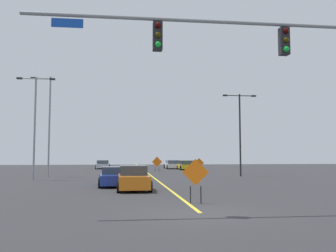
# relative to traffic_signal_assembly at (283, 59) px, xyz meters

# --- Properties ---
(ground) EXTENTS (130.21, 130.21, 0.00)m
(ground) POSITION_rel_traffic_signal_assembly_xyz_m (-3.19, 0.01, -5.65)
(ground) COLOR #2D2D30
(road_centre_stripe) EXTENTS (0.16, 72.34, 0.01)m
(road_centre_stripe) POSITION_rel_traffic_signal_assembly_xyz_m (-3.19, 36.18, -5.65)
(road_centre_stripe) COLOR yellow
(road_centre_stripe) RESTS_ON ground
(traffic_signal_assembly) EXTENTS (14.51, 0.44, 7.30)m
(traffic_signal_assembly) POSITION_rel_traffic_signal_assembly_xyz_m (0.00, 0.00, 0.00)
(traffic_signal_assembly) COLOR gray
(traffic_signal_assembly) RESTS_ON ground
(street_lamp_mid_left) EXTENTS (3.10, 0.24, 8.57)m
(street_lamp_mid_left) POSITION_rel_traffic_signal_assembly_xyz_m (-13.27, 18.39, -0.64)
(street_lamp_mid_left) COLOR gray
(street_lamp_mid_left) RESTS_ON ground
(street_lamp_far_right) EXTENTS (1.90, 0.24, 9.49)m
(street_lamp_far_right) POSITION_rel_traffic_signal_assembly_xyz_m (-13.03, 22.55, -0.48)
(street_lamp_far_right) COLOR gray
(street_lamp_far_right) RESTS_ON ground
(street_lamp_far_left) EXTENTS (3.33, 0.24, 7.98)m
(street_lamp_far_left) POSITION_rel_traffic_signal_assembly_xyz_m (5.30, 21.35, -0.93)
(street_lamp_far_left) COLOR black
(street_lamp_far_left) RESTS_ON ground
(construction_sign_right_shoulder) EXTENTS (1.26, 0.13, 1.83)m
(construction_sign_right_shoulder) POSITION_rel_traffic_signal_assembly_xyz_m (-1.87, 31.48, -4.52)
(construction_sign_right_shoulder) COLOR orange
(construction_sign_right_shoulder) RESTS_ON ground
(construction_sign_median_near) EXTENTS (1.07, 0.17, 1.71)m
(construction_sign_median_near) POSITION_rel_traffic_signal_assembly_xyz_m (2.23, 26.16, -4.58)
(construction_sign_median_near) COLOR orange
(construction_sign_median_near) RESTS_ON ground
(construction_sign_median_far) EXTENTS (1.12, 0.29, 1.88)m
(construction_sign_median_far) POSITION_rel_traffic_signal_assembly_xyz_m (-2.85, 2.57, -4.46)
(construction_sign_median_far) COLOR orange
(construction_sign_median_far) RESTS_ON ground
(car_orange_approaching) EXTENTS (2.01, 4.01, 1.43)m
(car_orange_approaching) POSITION_rel_traffic_signal_assembly_xyz_m (-5.34, 8.74, -5.00)
(car_orange_approaching) COLOR orange
(car_orange_approaching) RESTS_ON ground
(car_silver_far) EXTENTS (2.18, 4.59, 1.25)m
(car_silver_far) POSITION_rel_traffic_signal_assembly_xyz_m (-8.96, 42.13, -5.05)
(car_silver_far) COLOR #B7BABF
(car_silver_far) RESTS_ON ground
(car_blue_passing) EXTENTS (2.18, 4.41, 1.26)m
(car_blue_passing) POSITION_rel_traffic_signal_assembly_xyz_m (-6.51, 11.83, -5.06)
(car_blue_passing) COLOR #1E389E
(car_blue_passing) RESTS_ON ground
(car_yellow_near) EXTENTS (2.14, 4.38, 1.28)m
(car_yellow_near) POSITION_rel_traffic_signal_assembly_xyz_m (2.70, 37.57, -5.04)
(car_yellow_near) COLOR gold
(car_yellow_near) RESTS_ON ground
(car_white_distant) EXTENTS (2.21, 4.61, 1.26)m
(car_white_distant) POSITION_rel_traffic_signal_assembly_xyz_m (1.30, 41.08, -5.04)
(car_white_distant) COLOR white
(car_white_distant) RESTS_ON ground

